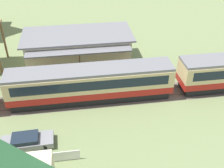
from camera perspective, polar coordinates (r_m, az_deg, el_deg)
name	(u,v)px	position (r m, az deg, el deg)	size (l,w,h in m)	color
passenger_train	(93,82)	(30.45, -3.86, 0.33)	(94.68, 3.11, 3.93)	#AD1E19
station_building	(78,48)	(37.78, -6.87, 7.20)	(14.20, 7.93, 4.21)	beige
parked_car_grey_2	(27,141)	(27.01, -16.92, -11.04)	(4.75, 2.01, 1.14)	gray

